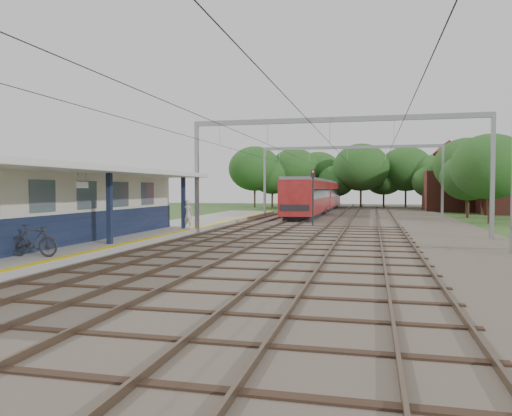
% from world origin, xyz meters
% --- Properties ---
extents(ground, '(160.00, 160.00, 0.00)m').
position_xyz_m(ground, '(0.00, 0.00, 0.00)').
color(ground, '#2D4C1E').
rests_on(ground, ground).
extents(ballast_bed, '(18.00, 90.00, 0.10)m').
position_xyz_m(ballast_bed, '(4.00, 30.00, 0.05)').
color(ballast_bed, '#473D33').
rests_on(ballast_bed, ground).
extents(platform, '(5.00, 52.00, 0.35)m').
position_xyz_m(platform, '(-7.50, 14.00, 0.17)').
color(platform, gray).
rests_on(platform, ground).
extents(yellow_stripe, '(0.45, 52.00, 0.01)m').
position_xyz_m(yellow_stripe, '(-5.25, 14.00, 0.35)').
color(yellow_stripe, yellow).
rests_on(yellow_stripe, platform).
extents(station_building, '(3.41, 18.00, 3.40)m').
position_xyz_m(station_building, '(-8.88, 7.00, 2.04)').
color(station_building, beige).
rests_on(station_building, platform).
extents(canopy, '(6.40, 20.00, 3.44)m').
position_xyz_m(canopy, '(-7.77, 6.00, 3.64)').
color(canopy, '#111B37').
rests_on(canopy, platform).
extents(rail_tracks, '(11.80, 88.00, 0.15)m').
position_xyz_m(rail_tracks, '(1.50, 30.00, 0.18)').
color(rail_tracks, brown).
rests_on(rail_tracks, ballast_bed).
extents(catenary_system, '(17.22, 88.00, 7.00)m').
position_xyz_m(catenary_system, '(3.39, 25.28, 5.51)').
color(catenary_system, gray).
rests_on(catenary_system, ground).
extents(tree_band, '(31.72, 30.88, 8.82)m').
position_xyz_m(tree_band, '(3.84, 57.12, 4.92)').
color(tree_band, '#382619').
rests_on(tree_band, ground).
extents(house_far, '(8.00, 6.12, 8.66)m').
position_xyz_m(house_far, '(16.00, 52.00, 3.23)').
color(house_far, brown).
rests_on(house_far, ground).
extents(person, '(0.72, 0.54, 1.80)m').
position_xyz_m(person, '(-5.60, 15.00, 1.25)').
color(person, beige).
rests_on(person, platform).
extents(bicycle, '(1.98, 0.62, 1.18)m').
position_xyz_m(bicycle, '(-6.43, 1.49, 0.94)').
color(bicycle, black).
rests_on(bicycle, platform).
extents(train, '(2.84, 35.32, 3.73)m').
position_xyz_m(train, '(-0.50, 43.27, 2.08)').
color(train, black).
rests_on(train, ballast_bed).
extents(signal_post, '(0.29, 0.26, 4.21)m').
position_xyz_m(signal_post, '(1.35, 22.54, 2.62)').
color(signal_post, black).
rests_on(signal_post, ground).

